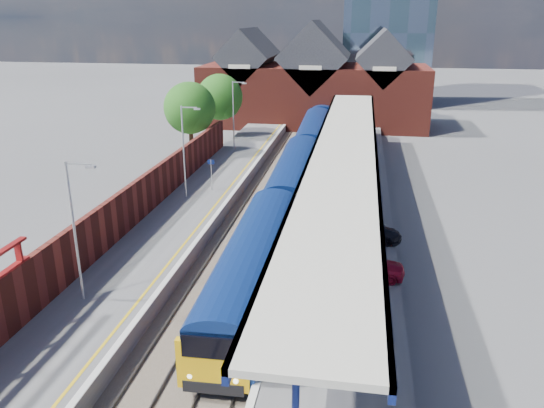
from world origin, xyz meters
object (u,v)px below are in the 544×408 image
at_px(lamp_post_c, 185,146).
at_px(lamp_post_b, 76,224).
at_px(train, 306,151).
at_px(parked_car_red, 366,265).
at_px(platform_sign, 211,169).
at_px(parked_car_dark, 369,230).
at_px(lamp_post_d, 235,111).
at_px(parked_car_blue, 354,220).

bearing_deg(lamp_post_c, lamp_post_b, -90.00).
xyz_separation_m(train, parked_car_red, (5.69, -23.01, -0.43)).
distance_m(platform_sign, parked_car_dark, 14.81).
relative_size(lamp_post_b, parked_car_dark, 1.73).
relative_size(lamp_post_d, parked_car_red, 1.72).
xyz_separation_m(platform_sign, parked_car_red, (12.19, -13.27, -1.00)).
xyz_separation_m(lamp_post_b, parked_car_red, (13.55, 4.73, -3.30)).
bearing_deg(lamp_post_b, parked_car_blue, 42.16).
xyz_separation_m(parked_car_red, parked_car_blue, (-0.75, 6.86, -0.14)).
distance_m(lamp_post_c, parked_car_red, 17.93).
bearing_deg(parked_car_dark, parked_car_red, -168.36).
relative_size(lamp_post_d, parked_car_dark, 1.73).
xyz_separation_m(lamp_post_d, platform_sign, (1.36, -14.00, -2.30)).
distance_m(platform_sign, parked_car_blue, 13.16).
bearing_deg(parked_car_blue, parked_car_red, -150.03).
height_order(lamp_post_c, parked_car_dark, lamp_post_c).
bearing_deg(parked_car_red, lamp_post_d, 28.83).
xyz_separation_m(lamp_post_c, parked_car_red, (13.55, -11.27, -3.30)).
relative_size(lamp_post_c, platform_sign, 2.80).
bearing_deg(lamp_post_d, lamp_post_c, -90.00).
relative_size(lamp_post_b, lamp_post_c, 1.00).
xyz_separation_m(lamp_post_d, parked_car_red, (13.55, -27.27, -3.30)).
distance_m(train, parked_car_blue, 16.90).
xyz_separation_m(lamp_post_b, lamp_post_d, (0.00, 32.00, 0.00)).
distance_m(train, platform_sign, 11.72).
height_order(lamp_post_c, parked_car_blue, lamp_post_c).
bearing_deg(parked_car_dark, lamp_post_b, 139.69).
distance_m(parked_car_red, parked_car_blue, 6.91).
height_order(lamp_post_c, platform_sign, lamp_post_c).
bearing_deg(lamp_post_b, lamp_post_d, 90.00).
distance_m(lamp_post_d, parked_car_red, 30.63).
height_order(lamp_post_c, lamp_post_d, same).
bearing_deg(train, lamp_post_c, -123.79).
distance_m(lamp_post_b, lamp_post_d, 32.00).
relative_size(lamp_post_b, platform_sign, 2.80).
distance_m(lamp_post_c, parked_car_dark, 15.40).
height_order(platform_sign, parked_car_blue, platform_sign).
relative_size(lamp_post_d, platform_sign, 2.80).
xyz_separation_m(platform_sign, parked_car_blue, (11.44, -6.41, -1.14)).
bearing_deg(lamp_post_b, platform_sign, 85.67).
bearing_deg(train, lamp_post_b, -105.81).
height_order(platform_sign, parked_car_dark, platform_sign).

